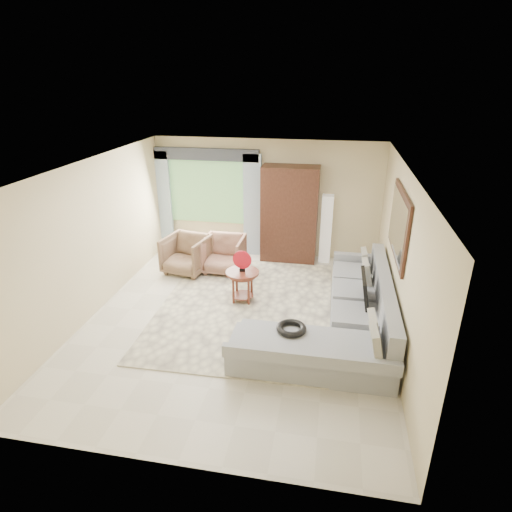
% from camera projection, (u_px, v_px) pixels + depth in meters
% --- Properties ---
extents(ground, '(6.00, 6.00, 0.00)m').
position_uv_depth(ground, '(238.00, 319.00, 7.29)').
color(ground, silver).
rests_on(ground, ground).
extents(area_rug, '(3.06, 4.05, 0.02)m').
position_uv_depth(area_rug, '(246.00, 306.00, 7.70)').
color(area_rug, beige).
rests_on(area_rug, ground).
extents(sectional_sofa, '(2.30, 3.46, 0.90)m').
position_uv_depth(sectional_sofa, '(346.00, 321.00, 6.72)').
color(sectional_sofa, gray).
rests_on(sectional_sofa, ground).
extents(tv_screen, '(0.14, 0.74, 0.48)m').
position_uv_depth(tv_screen, '(365.00, 289.00, 6.78)').
color(tv_screen, black).
rests_on(tv_screen, sectional_sofa).
extents(garden_hose, '(0.43, 0.43, 0.09)m').
position_uv_depth(garden_hose, '(291.00, 328.00, 6.04)').
color(garden_hose, black).
rests_on(garden_hose, sectional_sofa).
extents(coffee_table, '(0.60, 0.60, 0.60)m').
position_uv_depth(coffee_table, '(243.00, 286.00, 7.75)').
color(coffee_table, '#491C13').
rests_on(coffee_table, ground).
extents(red_disc, '(0.34, 0.05, 0.34)m').
position_uv_depth(red_disc, '(242.00, 260.00, 7.55)').
color(red_disc, red).
rests_on(red_disc, coffee_table).
extents(armchair_left, '(0.99, 1.01, 0.79)m').
position_uv_depth(armchair_left, '(186.00, 254.00, 8.90)').
color(armchair_left, brown).
rests_on(armchair_left, ground).
extents(armchair_right, '(0.82, 0.84, 0.76)m').
position_uv_depth(armchair_right, '(224.00, 254.00, 8.93)').
color(armchair_right, '#966A52').
rests_on(armchair_right, ground).
extents(potted_plant, '(0.55, 0.51, 0.51)m').
position_uv_depth(potted_plant, '(175.00, 245.00, 9.77)').
color(potted_plant, '#999999').
rests_on(potted_plant, ground).
extents(armoire, '(1.20, 0.55, 2.10)m').
position_uv_depth(armoire, '(289.00, 215.00, 9.24)').
color(armoire, '#321910').
rests_on(armoire, ground).
extents(floor_lamp, '(0.24, 0.24, 1.50)m').
position_uv_depth(floor_lamp, '(326.00, 229.00, 9.28)').
color(floor_lamp, silver).
rests_on(floor_lamp, ground).
extents(window, '(1.80, 0.04, 1.40)m').
position_uv_depth(window, '(207.00, 192.00, 9.64)').
color(window, '#669E59').
rests_on(window, wall_back).
extents(curtain_left, '(0.40, 0.08, 2.30)m').
position_uv_depth(curtain_left, '(163.00, 201.00, 9.84)').
color(curtain_left, '#9EB7CC').
rests_on(curtain_left, ground).
extents(curtain_right, '(0.40, 0.08, 2.30)m').
position_uv_depth(curtain_right, '(252.00, 206.00, 9.49)').
color(curtain_right, '#9EB7CC').
rests_on(curtain_right, ground).
extents(valance, '(2.40, 0.12, 0.26)m').
position_uv_depth(valance, '(205.00, 154.00, 9.25)').
color(valance, '#1E232D').
rests_on(valance, wall_back).
extents(wall_mirror, '(0.05, 1.70, 1.05)m').
position_uv_depth(wall_mirror, '(399.00, 224.00, 6.50)').
color(wall_mirror, black).
rests_on(wall_mirror, wall_right).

